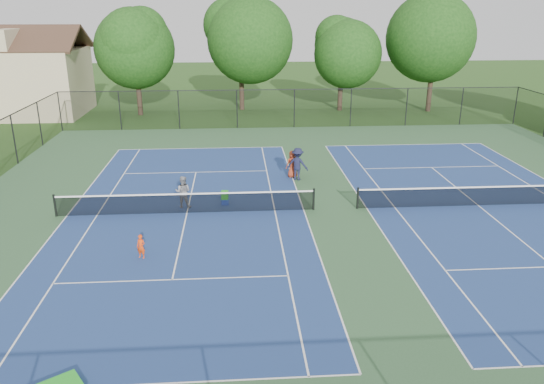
{
  "coord_description": "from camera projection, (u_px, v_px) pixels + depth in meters",
  "views": [
    {
      "loc": [
        -4.64,
        -23.2,
        9.15
      ],
      "look_at": [
        -3.09,
        -1.0,
        1.3
      ],
      "focal_mm": 35.0,
      "sensor_mm": 36.0,
      "label": 1
    }
  ],
  "objects": [
    {
      "name": "bystander_b",
      "position": [
        298.0,
        164.0,
        29.15
      ],
      "size": [
        1.35,
        1.12,
        1.82
      ],
      "primitive_type": "imported",
      "rotation": [
        0.0,
        0.0,
        2.68
      ],
      "color": "#181A35",
      "rests_on": "ground"
    },
    {
      "name": "tree_back_c",
      "position": [
        342.0,
        49.0,
        47.2
      ],
      "size": [
        6.0,
        6.0,
        8.4
      ],
      "color": "#2D2116",
      "rests_on": "ground"
    },
    {
      "name": "ground",
      "position": [
        335.0,
        209.0,
        25.17
      ],
      "size": [
        140.0,
        140.0,
        0.0
      ],
      "primitive_type": "plane",
      "color": "#234716",
      "rests_on": "ground"
    },
    {
      "name": "tennis_court_right",
      "position": [
        478.0,
        204.0,
        25.6
      ],
      "size": [
        12.0,
        23.83,
        1.07
      ],
      "color": "navy",
      "rests_on": "ground"
    },
    {
      "name": "child_player",
      "position": [
        141.0,
        247.0,
        20.17
      ],
      "size": [
        0.41,
        0.34,
        0.95
      ],
      "primitive_type": "imported",
      "rotation": [
        0.0,
        0.0,
        -0.36
      ],
      "color": "#EB400F",
      "rests_on": "ground"
    },
    {
      "name": "tree_back_b",
      "position": [
        241.0,
        36.0,
        47.18
      ],
      "size": [
        7.6,
        7.6,
        10.03
      ],
      "color": "#2D2116",
      "rests_on": "ground"
    },
    {
      "name": "ball_crate",
      "position": [
        225.0,
        202.0,
        25.72
      ],
      "size": [
        0.35,
        0.28,
        0.29
      ],
      "primitive_type": "cube",
      "rotation": [
        0.0,
        0.0,
        -0.0
      ],
      "color": "navy",
      "rests_on": "ground"
    },
    {
      "name": "tree_back_d",
      "position": [
        435.0,
        34.0,
        46.34
      ],
      "size": [
        7.8,
        7.8,
        10.37
      ],
      "color": "#2D2116",
      "rests_on": "ground"
    },
    {
      "name": "perimeter_fence",
      "position": [
        337.0,
        177.0,
        24.64
      ],
      "size": [
        36.08,
        36.08,
        3.02
      ],
      "color": "black",
      "rests_on": "ground"
    },
    {
      "name": "ball_hopper",
      "position": [
        225.0,
        195.0,
        25.6
      ],
      "size": [
        0.35,
        0.29,
        0.42
      ],
      "primitive_type": "cube",
      "rotation": [
        0.0,
        0.0,
        -0.08
      ],
      "color": "green",
      "rests_on": "ball_crate"
    },
    {
      "name": "tree_back_a",
      "position": [
        135.0,
        44.0,
        44.89
      ],
      "size": [
        6.8,
        6.8,
        9.15
      ],
      "color": "#2D2116",
      "rests_on": "ground"
    },
    {
      "name": "instructor",
      "position": [
        183.0,
        192.0,
        25.19
      ],
      "size": [
        0.84,
        0.71,
        1.56
      ],
      "primitive_type": "imported",
      "rotation": [
        0.0,
        0.0,
        2.98
      ],
      "color": "gray",
      "rests_on": "ground"
    },
    {
      "name": "bystander_c",
      "position": [
        292.0,
        164.0,
        29.66
      ],
      "size": [
        0.86,
        0.69,
        1.53
      ],
      "primitive_type": "imported",
      "rotation": [
        0.0,
        0.0,
        3.44
      ],
      "color": "#99341B",
      "rests_on": "ground"
    },
    {
      "name": "tennis_court_left",
      "position": [
        187.0,
        211.0,
        24.68
      ],
      "size": [
        12.0,
        23.83,
        1.07
      ],
      "color": "navy",
      "rests_on": "ground"
    },
    {
      "name": "court_pad",
      "position": [
        335.0,
        209.0,
        25.17
      ],
      "size": [
        36.0,
        36.0,
        0.01
      ],
      "primitive_type": "cube",
      "color": "#305632",
      "rests_on": "ground"
    },
    {
      "name": "clapboard_house",
      "position": [
        24.0,
        79.0,
        46.15
      ],
      "size": [
        10.8,
        8.1,
        7.65
      ],
      "color": "tan",
      "rests_on": "ground"
    }
  ]
}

